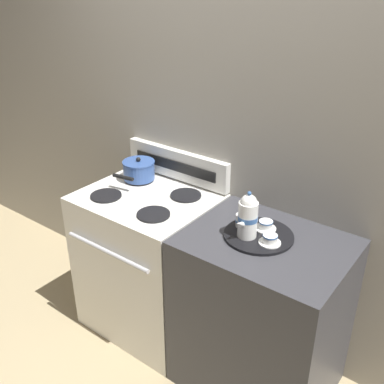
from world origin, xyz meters
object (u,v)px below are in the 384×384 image
Objects in this scene: serving_tray at (259,235)px; teacup_right at (270,239)px; saucepan at (139,170)px; teapot at (248,216)px; stove at (149,262)px; teacup_left at (266,225)px; creamer_jug at (243,220)px.

serving_tray is 3.22× the size of teacup_right.
teapot reaches higher than saucepan.
stove is 0.90m from teapot.
serving_tray is 0.07m from teacup_left.
teacup_left is at bearing 22.73° from creamer_jug.
teacup_left is 0.11m from creamer_jug.
creamer_jug is (0.80, -0.11, -0.02)m from saucepan.
saucepan is 3.89× the size of creamer_jug.
teacup_right is (0.08, -0.10, 0.00)m from teacup_left.
serving_tray is (0.90, -0.12, -0.06)m from saucepan.
stove is at bearing -37.24° from saucepan.
teacup_left reaches higher than stove.
teapot is 3.30× the size of creamer_jug.
saucepan is at bearing 172.13° from serving_tray.
serving_tray is (0.72, 0.01, 0.46)m from stove.
creamer_jug is (-0.10, 0.02, 0.04)m from serving_tray.
serving_tray is 0.11m from creamer_jug.
serving_tray is 0.13m from teapot.
teacup_left is at bearing -3.92° from saucepan.
serving_tray is at bearing -7.87° from saucepan.
teacup_right is (0.12, 0.01, -0.09)m from teapot.
teapot is 2.26× the size of teacup_right.
saucepan is 1.18× the size of teapot.
creamer_jug reaches higher than teacup_left.
teapot reaches higher than teacup_left.
stove is at bearing 178.05° from teacup_right.
teacup_right is 1.46× the size of creamer_jug.
saucepan is (-0.18, 0.14, 0.52)m from stove.
teacup_right is at bearing -52.42° from teacup_left.
serving_tray is at bearing 0.90° from stove.
teacup_left reaches higher than serving_tray.
stove is 0.94m from teacup_right.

